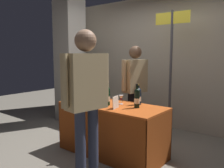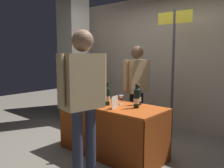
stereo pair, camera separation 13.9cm
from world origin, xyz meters
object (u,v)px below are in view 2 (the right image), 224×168
tasting_table (112,120)px  vendor_presenter (137,83)px  taster_foreground_right (83,92)px  display_bottle_0 (108,96)px  wine_glass_near_vendor (121,98)px  booth_signpost (173,59)px  concrete_pillar (74,52)px  featured_wine_bottle (136,98)px

tasting_table → vendor_presenter: 0.96m
vendor_presenter → taster_foreground_right: taster_foreground_right is taller
display_bottle_0 → wine_glass_near_vendor: (0.11, 0.18, -0.04)m
wine_glass_near_vendor → taster_foreground_right: 0.94m
display_bottle_0 → vendor_presenter: bearing=98.0°
wine_glass_near_vendor → booth_signpost: booth_signpost is taller
concrete_pillar → featured_wine_bottle: 2.48m
wine_glass_near_vendor → featured_wine_bottle: bearing=-9.7°
concrete_pillar → tasting_table: concrete_pillar is taller
featured_wine_bottle → vendor_presenter: vendor_presenter is taller
display_bottle_0 → vendor_presenter: vendor_presenter is taller
featured_wine_bottle → taster_foreground_right: (-0.13, -0.84, 0.17)m
concrete_pillar → booth_signpost: size_ratio=1.38×
tasting_table → display_bottle_0: (-0.02, -0.07, 0.37)m
concrete_pillar → booth_signpost: concrete_pillar is taller
concrete_pillar → vendor_presenter: (1.72, -0.04, -0.55)m
tasting_table → booth_signpost: 1.49m
tasting_table → taster_foreground_right: (0.26, -0.79, 0.54)m
tasting_table → taster_foreground_right: taster_foreground_right is taller
booth_signpost → wine_glass_near_vendor: bearing=-105.3°
concrete_pillar → display_bottle_0: (1.85, -0.94, -0.63)m
concrete_pillar → tasting_table: size_ratio=1.94×
concrete_pillar → vendor_presenter: concrete_pillar is taller
booth_signpost → featured_wine_bottle: bearing=-89.0°
vendor_presenter → display_bottle_0: bearing=20.2°
tasting_table → vendor_presenter: size_ratio=0.97×
concrete_pillar → taster_foreground_right: concrete_pillar is taller
display_bottle_0 → featured_wine_bottle: bearing=17.1°
concrete_pillar → display_bottle_0: bearing=-27.1°
featured_wine_bottle → display_bottle_0: 0.43m
tasting_table → vendor_presenter: bearing=100.1°
wine_glass_near_vendor → booth_signpost: (0.28, 1.04, 0.56)m
vendor_presenter → concrete_pillar: bearing=-79.0°
tasting_table → featured_wine_bottle: (0.39, 0.05, 0.37)m
tasting_table → wine_glass_near_vendor: bearing=49.6°
concrete_pillar → featured_wine_bottle: concrete_pillar is taller
display_bottle_0 → vendor_presenter: 0.92m
tasting_table → booth_signpost: bearing=71.9°
display_bottle_0 → taster_foreground_right: 0.79m
concrete_pillar → vendor_presenter: 1.80m
taster_foreground_right → concrete_pillar: bearing=62.2°
booth_signpost → taster_foreground_right: bearing=-93.3°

